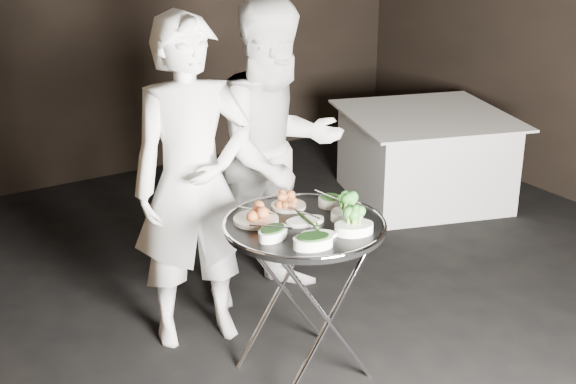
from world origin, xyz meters
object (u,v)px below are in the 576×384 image
tray_stand (304,293)px  waiter_left (193,184)px  serving_tray (305,225)px  waiter_right (277,153)px  dining_table (424,156)px

tray_stand → waiter_left: (-0.28, 0.63, 0.44)m
tray_stand → serving_tray: 0.37m
waiter_right → serving_tray: bearing=-112.8°
waiter_left → dining_table: (2.45, 0.91, -0.54)m
tray_stand → dining_table: size_ratio=0.67×
waiter_right → waiter_left: bearing=-163.5°
tray_stand → waiter_right: bearing=67.0°
serving_tray → waiter_left: 0.70m
serving_tray → dining_table: serving_tray is taller
tray_stand → waiter_right: 0.99m
tray_stand → waiter_left: bearing=114.1°
tray_stand → waiter_right: (0.35, 0.82, 0.44)m
tray_stand → dining_table: 2.66m
tray_stand → serving_tray: size_ratio=1.03×
waiter_right → dining_table: 2.03m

